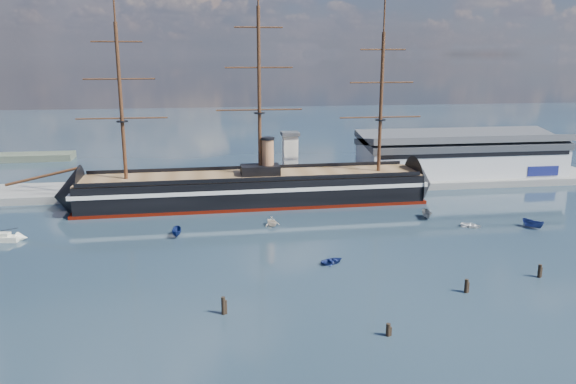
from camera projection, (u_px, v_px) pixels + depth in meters
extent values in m
plane|color=#182634|center=(299.00, 224.00, 130.12)|extent=(600.00, 600.00, 0.00)
cube|color=slate|center=(312.00, 187.00, 166.13)|extent=(180.00, 18.00, 2.00)
cube|color=#B7BABC|center=(460.00, 157.00, 175.25)|extent=(62.00, 20.00, 10.00)
cube|color=#3F4247|center=(462.00, 140.00, 173.92)|extent=(63.00, 21.00, 2.00)
cube|color=silver|center=(290.00, 160.00, 160.09)|extent=(4.00, 4.00, 14.00)
cube|color=#3F4247|center=(290.00, 134.00, 158.31)|extent=(5.00, 5.00, 1.00)
cube|color=black|center=(253.00, 189.00, 147.08)|extent=(88.26, 17.52, 7.00)
cube|color=silver|center=(253.00, 184.00, 146.79)|extent=(90.27, 17.80, 1.00)
cube|color=#4D0C03|center=(253.00, 202.00, 147.95)|extent=(90.27, 17.76, 0.90)
cone|color=black|center=(68.00, 196.00, 140.42)|extent=(14.27, 15.92, 15.68)
cone|color=black|center=(422.00, 184.00, 153.88)|extent=(11.27, 15.87, 15.68)
cube|color=brown|center=(253.00, 175.00, 146.22)|extent=(88.24, 16.24, 0.40)
cube|color=black|center=(260.00, 170.00, 146.18)|extent=(10.10, 6.17, 2.50)
cylinder|color=#AB6F46|center=(268.00, 156.00, 145.63)|extent=(3.20, 3.20, 9.00)
cylinder|color=#381E0F|center=(42.00, 176.00, 138.36)|extent=(17.76, 1.01, 4.43)
cylinder|color=#381E0F|center=(121.00, 103.00, 137.01)|extent=(0.90, 0.90, 38.00)
cylinder|color=#381E0F|center=(259.00, 93.00, 141.45)|extent=(0.90, 0.90, 42.00)
cylinder|color=#381E0F|center=(381.00, 103.00, 146.80)|extent=(0.90, 0.90, 36.00)
imported|color=navy|center=(177.00, 236.00, 121.27)|extent=(5.84, 2.30, 2.31)
imported|color=navy|center=(332.00, 263.00, 105.71)|extent=(2.20, 3.10, 1.35)
imported|color=slate|center=(427.00, 218.00, 134.68)|extent=(6.33, 3.27, 2.41)
imported|color=white|center=(272.00, 226.00, 128.77)|extent=(7.26, 5.18, 2.44)
imported|color=white|center=(471.00, 227.00, 127.67)|extent=(2.70, 2.98, 1.35)
imported|color=navy|center=(532.00, 228.00, 127.22)|extent=(6.27, 4.87, 2.39)
cylinder|color=black|center=(224.00, 314.00, 84.96)|extent=(0.64, 0.64, 3.51)
cylinder|color=black|center=(388.00, 336.00, 78.39)|extent=(0.64, 0.64, 2.57)
cylinder|color=black|center=(466.00, 292.00, 92.69)|extent=(0.64, 0.64, 3.03)
cylinder|color=black|center=(539.00, 277.00, 99.02)|extent=(0.64, 0.64, 3.08)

